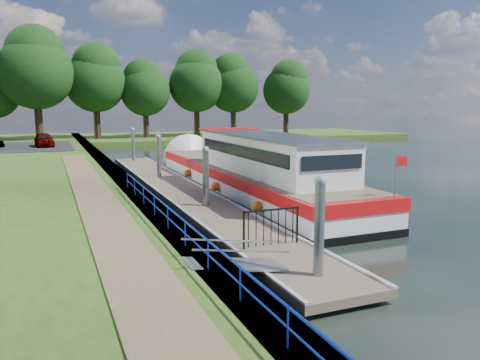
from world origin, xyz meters
name	(u,v)px	position (x,y,z in m)	size (l,w,h in m)	color
ground	(307,283)	(0.00, 0.00, 0.00)	(160.00, 160.00, 0.00)	black
bank_edge	(123,186)	(-2.55, 15.00, 0.39)	(1.10, 90.00, 0.78)	#473D2D
far_bank	(190,137)	(12.00, 52.00, 0.30)	(60.00, 18.00, 0.60)	#2D4E16
footpath	(101,207)	(-4.40, 8.00, 0.80)	(1.60, 40.00, 0.05)	brown
blue_fence	(176,219)	(-2.75, 3.00, 1.31)	(0.04, 18.04, 0.72)	#0C2DBF
pontoon	(179,192)	(0.00, 13.00, 0.18)	(2.50, 30.00, 0.56)	brown
mooring_piles	(178,172)	(0.00, 13.00, 1.28)	(0.30, 27.30, 3.55)	gray
gangway	(235,263)	(-1.85, 0.50, 0.63)	(2.58, 1.00, 0.92)	#A5A8AD
gate_panel	(271,222)	(0.00, 2.20, 1.15)	(1.85, 0.05, 1.15)	black
barge	(244,172)	(3.60, 12.86, 1.09)	(4.36, 21.15, 4.78)	black
horizon_trees	(85,77)	(-1.61, 48.68, 7.95)	(54.38, 10.03, 12.87)	#332316
car_a	(44,139)	(-6.43, 37.30, 1.48)	(1.53, 3.81, 1.30)	#999999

